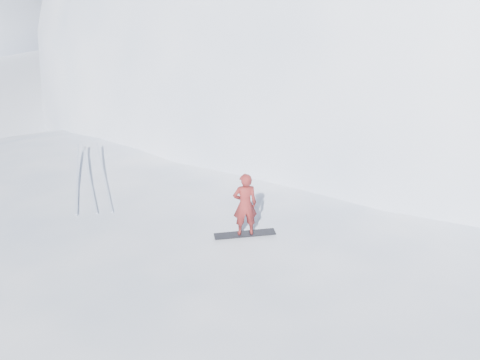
% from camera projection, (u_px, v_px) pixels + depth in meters
% --- Properties ---
extents(ground, '(400.00, 400.00, 0.00)m').
position_uv_depth(ground, '(142.00, 342.00, 11.97)').
color(ground, white).
rests_on(ground, ground).
extents(near_ridge, '(36.00, 28.00, 4.80)m').
position_uv_depth(near_ridge, '(180.00, 270.00, 14.78)').
color(near_ridge, white).
rests_on(near_ridge, ground).
extents(summit_peak, '(60.00, 56.00, 56.00)m').
position_uv_depth(summit_peak, '(437.00, 84.00, 37.91)').
color(summit_peak, white).
rests_on(summit_peak, ground).
extents(peak_shoulder, '(28.00, 24.00, 18.00)m').
position_uv_depth(peak_shoulder, '(313.00, 110.00, 31.13)').
color(peak_shoulder, white).
rests_on(peak_shoulder, ground).
extents(wind_bumps, '(16.00, 14.40, 1.00)m').
position_uv_depth(wind_bumps, '(127.00, 291.00, 13.81)').
color(wind_bumps, white).
rests_on(wind_bumps, ground).
extents(snowboard, '(1.61, 0.37, 0.03)m').
position_uv_depth(snowboard, '(245.00, 234.00, 12.15)').
color(snowboard, black).
rests_on(snowboard, near_ridge).
extents(snowboarder, '(0.64, 0.43, 1.70)m').
position_uv_depth(snowboarder, '(245.00, 205.00, 11.79)').
color(snowboarder, maroon).
rests_on(snowboarder, snowboard).
extents(board_tracks, '(2.06, 5.92, 0.04)m').
position_uv_depth(board_tracks, '(90.00, 173.00, 15.73)').
color(board_tracks, silver).
rests_on(board_tracks, ground).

